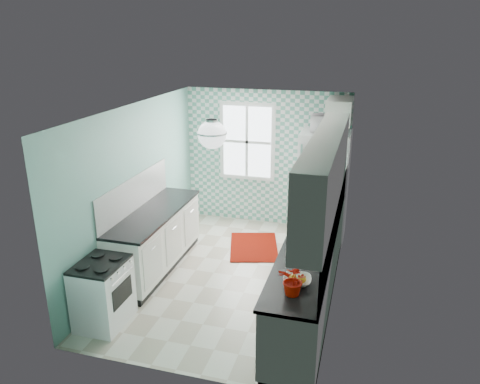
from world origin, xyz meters
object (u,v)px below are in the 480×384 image
(microwave, at_px, (327,123))
(sink, at_px, (320,215))
(stove, at_px, (103,292))
(fruit_bowl, at_px, (297,281))
(potted_plant, at_px, (294,280))
(fridge, at_px, (323,186))
(ceiling_light, at_px, (212,134))

(microwave, bearing_deg, sink, 95.53)
(sink, xyz_separation_m, microwave, (-0.09, 1.32, 1.10))
(stove, height_order, fruit_bowl, fruit_bowl)
(fruit_bowl, bearing_deg, potted_plant, -90.00)
(potted_plant, height_order, microwave, microwave)
(stove, xyz_separation_m, fruit_bowl, (2.40, -0.01, 0.55))
(stove, xyz_separation_m, sink, (2.40, 2.04, 0.50))
(fridge, distance_m, fruit_bowl, 3.37)
(fridge, height_order, sink, fridge)
(potted_plant, bearing_deg, fruit_bowl, 90.00)
(ceiling_light, bearing_deg, sink, 46.44)
(potted_plant, distance_m, microwave, 3.72)
(potted_plant, bearing_deg, microwave, 91.43)
(sink, height_order, potted_plant, sink)
(ceiling_light, distance_m, sink, 2.23)
(stove, xyz_separation_m, potted_plant, (2.40, -0.24, 0.68))
(stove, height_order, microwave, microwave)
(sink, bearing_deg, fridge, 97.43)
(fruit_bowl, height_order, microwave, microwave)
(stove, height_order, sink, sink)
(potted_plant, relative_size, microwave, 0.67)
(ceiling_light, height_order, sink, ceiling_light)
(fridge, distance_m, microwave, 1.09)
(fruit_bowl, bearing_deg, sink, 89.90)
(microwave, bearing_deg, fridge, 54.85)
(fridge, relative_size, fruit_bowl, 6.34)
(ceiling_light, bearing_deg, stove, -147.20)
(microwave, bearing_deg, potted_plant, 92.91)
(ceiling_light, height_order, stove, ceiling_light)
(sink, height_order, fruit_bowl, sink)
(fridge, bearing_deg, fruit_bowl, -87.47)
(ceiling_light, distance_m, fridge, 3.13)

